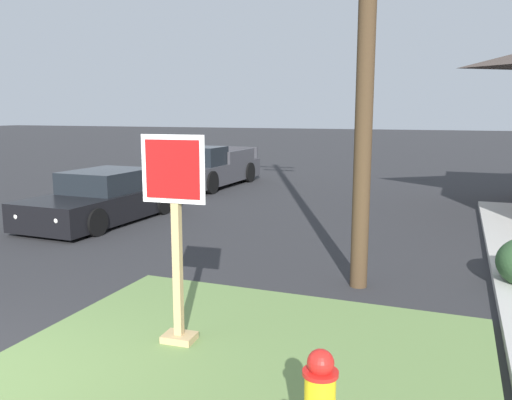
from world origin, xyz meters
The scene contains 5 objects.
grass_corner_patch centered at (2.52, 1.48, 0.04)m, with size 5.06×4.71×0.08m, color #668447.
stop_sign centered at (1.67, 1.84, 1.24)m, with size 0.74×0.30×2.35m.
manhole_cover centered at (0.30, 2.55, 0.01)m, with size 0.70×0.70×0.02m, color black.
parked_sedan_black centered at (-3.57, 7.42, 0.54)m, with size 2.03×4.39×1.25m.
pickup_truck_charcoal centered at (-3.89, 13.82, 0.62)m, with size 2.12×5.35×1.48m.
Camera 1 is at (4.53, -3.09, 2.67)m, focal length 36.74 mm.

